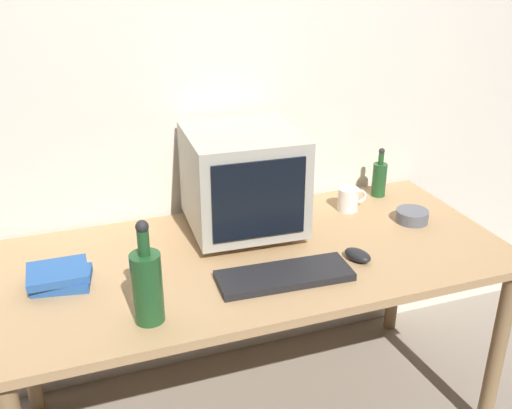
% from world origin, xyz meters
% --- Properties ---
extents(back_wall, '(4.00, 0.08, 2.50)m').
position_xyz_m(back_wall, '(0.00, 0.45, 1.25)').
color(back_wall, silver).
rests_on(back_wall, ground).
extents(desk, '(1.70, 0.79, 0.72)m').
position_xyz_m(desk, '(0.00, 0.00, 0.64)').
color(desk, tan).
rests_on(desk, ground).
extents(crt_monitor, '(0.40, 0.40, 0.37)m').
position_xyz_m(crt_monitor, '(0.02, 0.18, 0.91)').
color(crt_monitor, '#B2AD9E').
rests_on(crt_monitor, desk).
extents(keyboard, '(0.43, 0.17, 0.02)m').
position_xyz_m(keyboard, '(0.03, -0.19, 0.73)').
color(keyboard, black).
rests_on(keyboard, desk).
extents(computer_mouse, '(0.09, 0.11, 0.04)m').
position_xyz_m(computer_mouse, '(0.30, -0.16, 0.74)').
color(computer_mouse, black).
rests_on(computer_mouse, desk).
extents(bottle_tall, '(0.08, 0.08, 0.31)m').
position_xyz_m(bottle_tall, '(-0.41, -0.26, 0.83)').
color(bottle_tall, '#1E4C23').
rests_on(bottle_tall, desk).
extents(bottle_short, '(0.06, 0.06, 0.20)m').
position_xyz_m(bottle_short, '(0.64, 0.29, 0.79)').
color(bottle_short, '#1E4C23').
rests_on(bottle_short, desk).
extents(book_stack, '(0.20, 0.17, 0.05)m').
position_xyz_m(book_stack, '(-0.63, 0.02, 0.75)').
color(book_stack, '#28569E').
rests_on(book_stack, desk).
extents(mug, '(0.12, 0.08, 0.09)m').
position_xyz_m(mug, '(0.46, 0.21, 0.76)').
color(mug, white).
rests_on(mug, desk).
extents(cd_spindle, '(0.12, 0.12, 0.04)m').
position_xyz_m(cd_spindle, '(0.63, 0.03, 0.74)').
color(cd_spindle, '#595B66').
rests_on(cd_spindle, desk).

